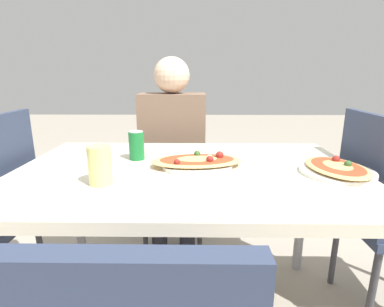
{
  "coord_description": "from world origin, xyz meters",
  "views": [
    {
      "loc": [
        0.04,
        -1.13,
        1.1
      ],
      "look_at": [
        0.02,
        0.01,
        0.79
      ],
      "focal_mm": 28.0,
      "sensor_mm": 36.0,
      "label": 1
    }
  ],
  "objects_px": {
    "chair_far_seated": "(174,163)",
    "chair_side_right": "(382,208)",
    "soda_can": "(137,145)",
    "drink_glass": "(100,165)",
    "person_seated": "(173,140)",
    "dining_table": "(187,184)",
    "pizza_main": "(197,162)",
    "pizza_second": "(337,169)"
  },
  "relations": [
    {
      "from": "soda_can",
      "to": "drink_glass",
      "type": "bearing_deg",
      "value": -101.77
    },
    {
      "from": "chair_far_seated",
      "to": "pizza_second",
      "type": "distance_m",
      "value": 1.1
    },
    {
      "from": "chair_side_right",
      "to": "soda_can",
      "type": "relative_size",
      "value": 7.52
    },
    {
      "from": "person_seated",
      "to": "pizza_main",
      "type": "height_order",
      "value": "person_seated"
    },
    {
      "from": "person_seated",
      "to": "pizza_second",
      "type": "xyz_separation_m",
      "value": [
        0.68,
        -0.71,
        0.05
      ]
    },
    {
      "from": "dining_table",
      "to": "drink_glass",
      "type": "xyz_separation_m",
      "value": [
        -0.29,
        -0.17,
        0.13
      ]
    },
    {
      "from": "chair_side_right",
      "to": "pizza_main",
      "type": "xyz_separation_m",
      "value": [
        -0.82,
        -0.06,
        0.23
      ]
    },
    {
      "from": "pizza_second",
      "to": "person_seated",
      "type": "bearing_deg",
      "value": 133.53
    },
    {
      "from": "pizza_main",
      "to": "chair_side_right",
      "type": "bearing_deg",
      "value": 4.51
    },
    {
      "from": "drink_glass",
      "to": "person_seated",
      "type": "bearing_deg",
      "value": 77.97
    },
    {
      "from": "chair_side_right",
      "to": "drink_glass",
      "type": "height_order",
      "value": "chair_side_right"
    },
    {
      "from": "person_seated",
      "to": "pizza_main",
      "type": "bearing_deg",
      "value": 103.38
    },
    {
      "from": "dining_table",
      "to": "chair_side_right",
      "type": "height_order",
      "value": "chair_side_right"
    },
    {
      "from": "chair_side_right",
      "to": "drink_glass",
      "type": "bearing_deg",
      "value": -76.75
    },
    {
      "from": "soda_can",
      "to": "chair_far_seated",
      "type": "bearing_deg",
      "value": 79.98
    },
    {
      "from": "pizza_main",
      "to": "soda_can",
      "type": "height_order",
      "value": "soda_can"
    },
    {
      "from": "dining_table",
      "to": "pizza_main",
      "type": "xyz_separation_m",
      "value": [
        0.04,
        0.03,
        0.08
      ]
    },
    {
      "from": "dining_table",
      "to": "pizza_second",
      "type": "xyz_separation_m",
      "value": [
        0.57,
        -0.05,
        0.08
      ]
    },
    {
      "from": "dining_table",
      "to": "person_seated",
      "type": "height_order",
      "value": "person_seated"
    },
    {
      "from": "chair_far_seated",
      "to": "chair_side_right",
      "type": "relative_size",
      "value": 1.0
    },
    {
      "from": "pizza_main",
      "to": "chair_far_seated",
      "type": "bearing_deg",
      "value": 101.33
    },
    {
      "from": "chair_far_seated",
      "to": "soda_can",
      "type": "distance_m",
      "value": 0.71
    },
    {
      "from": "drink_glass",
      "to": "soda_can",
      "type": "bearing_deg",
      "value": 78.23
    },
    {
      "from": "chair_far_seated",
      "to": "soda_can",
      "type": "xyz_separation_m",
      "value": [
        -0.11,
        -0.65,
        0.27
      ]
    },
    {
      "from": "person_seated",
      "to": "soda_can",
      "type": "height_order",
      "value": "person_seated"
    },
    {
      "from": "dining_table",
      "to": "soda_can",
      "type": "xyz_separation_m",
      "value": [
        -0.22,
        0.13,
        0.13
      ]
    },
    {
      "from": "person_seated",
      "to": "pizza_main",
      "type": "distance_m",
      "value": 0.65
    },
    {
      "from": "pizza_main",
      "to": "drink_glass",
      "type": "bearing_deg",
      "value": -147.95
    },
    {
      "from": "chair_side_right",
      "to": "soda_can",
      "type": "distance_m",
      "value": 1.12
    },
    {
      "from": "chair_side_right",
      "to": "drink_glass",
      "type": "distance_m",
      "value": 1.21
    },
    {
      "from": "dining_table",
      "to": "pizza_second",
      "type": "height_order",
      "value": "pizza_second"
    },
    {
      "from": "chair_far_seated",
      "to": "pizza_second",
      "type": "bearing_deg",
      "value": 129.19
    },
    {
      "from": "pizza_main",
      "to": "drink_glass",
      "type": "xyz_separation_m",
      "value": [
        -0.33,
        -0.21,
        0.05
      ]
    },
    {
      "from": "chair_far_seated",
      "to": "pizza_main",
      "type": "height_order",
      "value": "chair_far_seated"
    },
    {
      "from": "chair_side_right",
      "to": "pizza_main",
      "type": "distance_m",
      "value": 0.85
    },
    {
      "from": "chair_far_seated",
      "to": "soda_can",
      "type": "height_order",
      "value": "chair_far_seated"
    },
    {
      "from": "dining_table",
      "to": "person_seated",
      "type": "xyz_separation_m",
      "value": [
        -0.11,
        0.66,
        0.04
      ]
    },
    {
      "from": "chair_far_seated",
      "to": "chair_side_right",
      "type": "xyz_separation_m",
      "value": [
        0.97,
        -0.68,
        0.0
      ]
    },
    {
      "from": "chair_far_seated",
      "to": "chair_side_right",
      "type": "height_order",
      "value": "same"
    },
    {
      "from": "soda_can",
      "to": "drink_glass",
      "type": "height_order",
      "value": "drink_glass"
    },
    {
      "from": "pizza_main",
      "to": "drink_glass",
      "type": "height_order",
      "value": "drink_glass"
    },
    {
      "from": "person_seated",
      "to": "pizza_second",
      "type": "bearing_deg",
      "value": 133.53
    }
  ]
}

